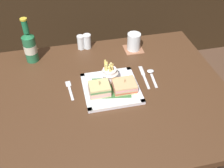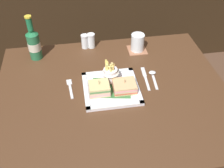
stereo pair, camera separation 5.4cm
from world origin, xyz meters
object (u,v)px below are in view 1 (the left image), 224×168
(beer_bottle, at_px, (30,46))
(salt_shaker, at_px, (81,43))
(square_plate, at_px, (111,88))
(spoon, at_px, (151,74))
(pepper_shaker, at_px, (87,42))
(knife, at_px, (144,76))
(sandwich_half_right, at_px, (124,86))
(water_glass, at_px, (134,43))
(fries_cup, at_px, (110,73))
(dining_table, at_px, (113,116))
(sandwich_half_left, at_px, (99,89))
(fork, at_px, (70,89))

(beer_bottle, distance_m, salt_shaker, 0.27)
(square_plate, distance_m, beer_bottle, 0.48)
(spoon, relative_size, pepper_shaker, 1.64)
(knife, relative_size, spoon, 1.29)
(sandwich_half_right, distance_m, beer_bottle, 0.53)
(square_plate, height_order, water_glass, water_glass)
(beer_bottle, xyz_separation_m, pepper_shaker, (0.30, 0.05, -0.05))
(square_plate, bearing_deg, beer_bottle, 138.16)
(fries_cup, distance_m, water_glass, 0.31)
(dining_table, bearing_deg, square_plate, 109.63)
(sandwich_half_right, height_order, water_glass, water_glass)
(sandwich_half_left, height_order, fork, sandwich_half_left)
(beer_bottle, bearing_deg, sandwich_half_left, -48.81)
(fork, bearing_deg, sandwich_half_left, -26.51)
(beer_bottle, relative_size, salt_shaker, 3.04)
(fork, height_order, salt_shaker, salt_shaker)
(sandwich_half_right, height_order, pepper_shaker, pepper_shaker)
(dining_table, relative_size, sandwich_half_left, 11.77)
(pepper_shaker, bearing_deg, water_glass, -16.56)
(sandwich_half_right, bearing_deg, water_glass, 67.04)
(square_plate, xyz_separation_m, sandwich_half_left, (-0.06, -0.02, 0.03))
(fork, relative_size, spoon, 1.00)
(dining_table, relative_size, beer_bottle, 4.44)
(sandwich_half_right, bearing_deg, salt_shaker, 110.48)
(water_glass, distance_m, pepper_shaker, 0.26)
(sandwich_half_right, bearing_deg, fork, 165.20)
(fork, relative_size, knife, 0.78)
(square_plate, xyz_separation_m, spoon, (0.22, 0.07, -0.00))
(dining_table, distance_m, knife, 0.25)
(fries_cup, relative_size, beer_bottle, 0.48)
(knife, height_order, salt_shaker, salt_shaker)
(fork, xyz_separation_m, spoon, (0.40, 0.02, 0.00))
(sandwich_half_right, bearing_deg, square_plate, 159.51)
(water_glass, bearing_deg, beer_bottle, 178.08)
(pepper_shaker, bearing_deg, fries_cup, -79.43)
(dining_table, relative_size, square_plate, 4.23)
(fries_cup, bearing_deg, spoon, 3.02)
(fork, xyz_separation_m, knife, (0.36, 0.02, -0.00))
(beer_bottle, xyz_separation_m, fork, (0.17, -0.27, -0.09))
(water_glass, height_order, fork, water_glass)
(square_plate, bearing_deg, dining_table, -70.37)
(dining_table, bearing_deg, spoon, 20.82)
(sandwich_half_left, xyz_separation_m, beer_bottle, (-0.29, 0.34, 0.05))
(sandwich_half_right, distance_m, salt_shaker, 0.42)
(sandwich_half_left, relative_size, pepper_shaker, 1.11)
(beer_bottle, xyz_separation_m, spoon, (0.57, -0.25, -0.08))
(knife, bearing_deg, square_plate, -161.66)
(square_plate, bearing_deg, sandwich_half_right, -20.49)
(salt_shaker, xyz_separation_m, pepper_shaker, (0.04, 0.00, 0.00))
(knife, height_order, pepper_shaker, pepper_shaker)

